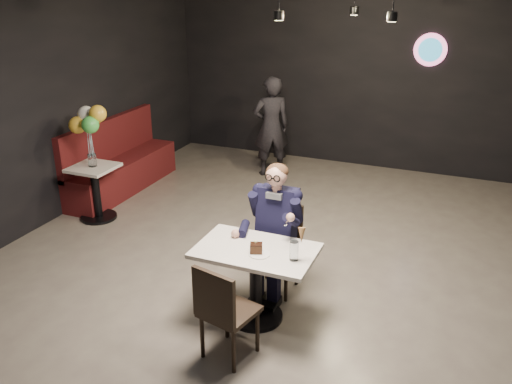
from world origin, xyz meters
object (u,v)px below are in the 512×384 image
at_px(chair_far, 276,250).
at_px(passerby, 271,127).
at_px(balloon_vase, 92,160).
at_px(side_table, 96,195).
at_px(sundae_glass, 294,251).
at_px(main_table, 256,284).
at_px(seated_man, 277,228).
at_px(booth_bench, 121,156).
at_px(chair_near, 230,309).

bearing_deg(chair_far, passerby, 111.95).
bearing_deg(balloon_vase, side_table, 0.00).
relative_size(sundae_glass, side_table, 0.26).
relative_size(side_table, balloon_vase, 4.18).
bearing_deg(passerby, balloon_vase, 25.40).
relative_size(main_table, seated_man, 0.76).
height_order(balloon_vase, passerby, passerby).
relative_size(seated_man, sundae_glass, 8.06).
distance_m(main_table, passerby, 4.07).
xyz_separation_m(chair_far, sundae_glass, (0.39, -0.61, 0.38)).
relative_size(chair_far, passerby, 0.57).
distance_m(sundae_glass, booth_bench, 4.26).
relative_size(chair_near, booth_bench, 0.42).
xyz_separation_m(main_table, seated_man, (0.00, 0.55, 0.34)).
distance_m(booth_bench, balloon_vase, 1.08).
distance_m(chair_far, booth_bench, 3.60).
height_order(main_table, side_table, main_table).
distance_m(chair_far, balloon_vase, 2.97).
xyz_separation_m(chair_far, side_table, (-2.85, 0.74, -0.12)).
relative_size(seated_man, side_table, 2.10).
bearing_deg(main_table, chair_far, 90.00).
bearing_deg(seated_man, chair_far, -116.57).
xyz_separation_m(seated_man, balloon_vase, (-2.85, 0.74, 0.11)).
distance_m(main_table, seated_man, 0.65).
bearing_deg(chair_far, sundae_glass, -57.53).
bearing_deg(seated_man, chair_near, -90.00).
bearing_deg(booth_bench, sundae_glass, -33.63).
height_order(chair_far, side_table, chair_far).
bearing_deg(passerby, chair_far, 78.50).
relative_size(chair_far, balloon_vase, 5.60).
xyz_separation_m(booth_bench, passerby, (1.83, 1.53, 0.26)).
bearing_deg(chair_near, chair_far, 102.94).
xyz_separation_m(seated_man, booth_bench, (-3.15, 1.74, -0.17)).
distance_m(main_table, chair_near, 0.59).
distance_m(chair_near, sundae_glass, 0.75).
bearing_deg(main_table, booth_bench, 143.93).
bearing_deg(side_table, booth_bench, 106.70).
bearing_deg(side_table, passerby, 58.85).
distance_m(chair_far, passerby, 3.55).
distance_m(seated_man, passerby, 3.53).
relative_size(main_table, sundae_glass, 6.16).
height_order(booth_bench, passerby, passerby).
bearing_deg(booth_bench, chair_near, -42.41).
relative_size(sundae_glass, balloon_vase, 1.09).
bearing_deg(sundae_glass, chair_far, 122.47).
xyz_separation_m(main_table, booth_bench, (-3.15, 2.29, 0.17)).
xyz_separation_m(chair_far, balloon_vase, (-2.85, 0.74, 0.37)).
bearing_deg(booth_bench, seated_man, -28.97).
bearing_deg(seated_man, main_table, -90.00).
bearing_deg(chair_far, chair_near, -90.00).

